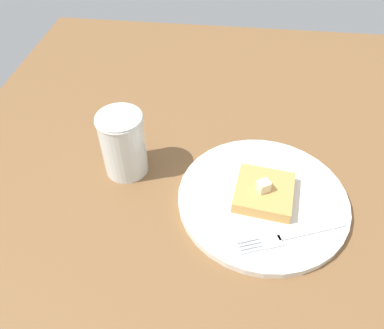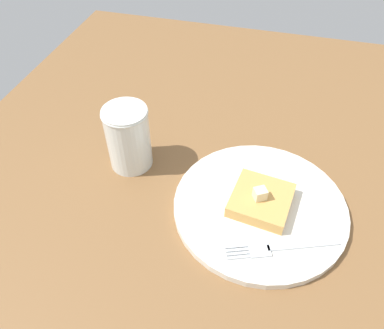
# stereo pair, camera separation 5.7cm
# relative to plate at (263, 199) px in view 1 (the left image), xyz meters

# --- Properties ---
(table_surface) EXTENTS (1.22, 1.22, 0.03)m
(table_surface) POSITION_rel_plate_xyz_m (-0.02, -0.07, -0.02)
(table_surface) COLOR brown
(table_surface) RESTS_ON ground
(plate) EXTENTS (0.26, 0.26, 0.01)m
(plate) POSITION_rel_plate_xyz_m (0.00, 0.00, 0.00)
(plate) COLOR silver
(plate) RESTS_ON table_surface
(toast_slice_center) EXTENTS (0.10, 0.10, 0.02)m
(toast_slice_center) POSITION_rel_plate_xyz_m (-0.00, 0.00, 0.01)
(toast_slice_center) COLOR tan
(toast_slice_center) RESTS_ON plate
(butter_pat_primary) EXTENTS (0.02, 0.02, 0.02)m
(butter_pat_primary) POSITION_rel_plate_xyz_m (-0.00, 0.00, 0.03)
(butter_pat_primary) COLOR beige
(butter_pat_primary) RESTS_ON toast_slice_center
(fork) EXTENTS (0.07, 0.15, 0.00)m
(fork) POSITION_rel_plate_xyz_m (-0.07, -0.03, 0.01)
(fork) COLOR silver
(fork) RESTS_ON plate
(syrup_jar) EXTENTS (0.07, 0.07, 0.11)m
(syrup_jar) POSITION_rel_plate_xyz_m (0.04, 0.22, 0.04)
(syrup_jar) COLOR #421908
(syrup_jar) RESTS_ON table_surface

